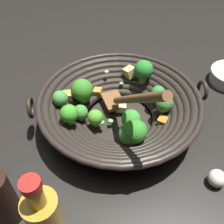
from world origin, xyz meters
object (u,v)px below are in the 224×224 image
at_px(cooking_oil_bottle, 48,224).
at_px(wok, 119,106).
at_px(garlic_bulb, 217,178).
at_px(soy_sauce_bottle, 0,197).

bearing_deg(cooking_oil_bottle, wok, -99.97).
relative_size(cooking_oil_bottle, garlic_bulb, 5.66).
relative_size(wok, soy_sauce_bottle, 2.40).
bearing_deg(wok, garlic_bulb, 150.05).
xyz_separation_m(wok, garlic_bulb, (-0.24, 0.14, -0.04)).
height_order(wok, soy_sauce_bottle, wok).
height_order(cooking_oil_bottle, garlic_bulb, cooking_oil_bottle).
distance_m(wok, garlic_bulb, 0.28).
distance_m(cooking_oil_bottle, garlic_bulb, 0.36).
relative_size(soy_sauce_bottle, garlic_bulb, 4.59).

